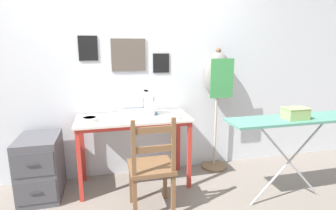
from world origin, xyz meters
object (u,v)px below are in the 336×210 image
Objects in this scene: fabric_bowl at (90,119)px; wooden_chair at (151,167)px; sewing_machine at (138,104)px; thread_spool_near_machine at (157,113)px; ironing_board at (293,123)px; scissors at (183,118)px; filing_cabinet at (41,167)px; storage_box at (295,113)px; dress_form at (217,82)px.

wooden_chair reaches higher than fabric_bowl.
fabric_bowl is at bearing -165.34° from sewing_machine.
wooden_chair is (-0.17, -0.59, -0.35)m from thread_spool_near_machine.
wooden_chair reaches higher than ironing_board.
wooden_chair is at bearing -41.71° from fabric_bowl.
fabric_bowl is 4.20× the size of thread_spool_near_machine.
thread_spool_near_machine is at bearing 137.30° from scissors.
filing_cabinet is 2.82× the size of storage_box.
sewing_machine reaches higher than wooden_chair.
dress_form is (0.53, 0.35, 0.32)m from scissors.
ironing_board is at bearing -28.44° from scissors.
thread_spool_near_machine is 1.30m from filing_cabinet.
dress_form is at bearing 33.17° from scissors.
storage_box is (-0.02, -0.03, 0.10)m from ironing_board.
wooden_chair is at bearing -86.56° from sewing_machine.
scissors is 0.08× the size of dress_form.
scissors is (0.94, -0.11, -0.02)m from fabric_bowl.
dress_form is 6.63× the size of storage_box.
fabric_bowl reaches higher than filing_cabinet.
dress_form is (0.77, 0.13, 0.30)m from thread_spool_near_machine.
scissors is at bearing -6.48° from fabric_bowl.
dress_form is at bearing 113.64° from storage_box.
wooden_chair is at bearing -137.45° from scissors.
storage_box is at bearing -33.20° from thread_spool_near_machine.
fabric_bowl is 1.97m from ironing_board.
wooden_chair is (0.54, -0.48, -0.36)m from fabric_bowl.
wooden_chair is 1.41m from storage_box.
dress_form reaches higher than storage_box.
filing_cabinet is at bearing 163.70° from storage_box.
storage_box reaches higher than scissors.
filing_cabinet is 2.52m from ironing_board.
wooden_chair is 1.47× the size of filing_cabinet.
wooden_chair reaches higher than filing_cabinet.
ironing_board is (0.93, -0.51, 0.03)m from scissors.
ironing_board is at bearing -31.75° from thread_spool_near_machine.
sewing_machine is at bearing 14.66° from fabric_bowl.
thread_spool_near_machine reaches higher than scissors.
ironing_board reaches higher than fabric_bowl.
ironing_board reaches higher than scissors.
dress_form is 1.15× the size of ironing_board.
filing_cabinet is at bearing 164.51° from ironing_board.
fabric_bowl is at bearing 160.88° from storage_box.
thread_spool_near_machine is 0.84m from dress_form.
ironing_board is (1.88, -0.61, 0.01)m from fabric_bowl.
filing_cabinet is at bearing 173.92° from scissors.
thread_spool_near_machine is 0.06× the size of filing_cabinet.
dress_form reaches higher than fabric_bowl.
sewing_machine is at bearing 151.60° from ironing_board.
fabric_bowl is at bearing -170.72° from dress_form.
thread_spool_near_machine is at bearing -5.37° from sewing_machine.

